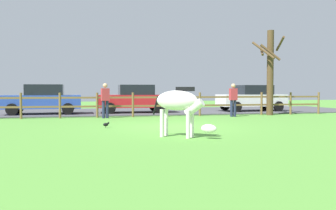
# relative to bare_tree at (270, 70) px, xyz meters

# --- Properties ---
(ground_plane) EXTENTS (60.00, 60.00, 0.00)m
(ground_plane) POSITION_rel_bare_tree_xyz_m (-6.47, -4.77, -2.36)
(ground_plane) COLOR #549338
(parking_asphalt) EXTENTS (28.00, 7.40, 0.05)m
(parking_asphalt) POSITION_rel_bare_tree_xyz_m (-6.47, 4.53, -2.34)
(parking_asphalt) COLOR #47474C
(parking_asphalt) RESTS_ON ground_plane
(paddock_fence) EXTENTS (20.66, 0.11, 1.20)m
(paddock_fence) POSITION_rel_bare_tree_xyz_m (-7.19, 0.23, -1.68)
(paddock_fence) COLOR brown
(paddock_fence) RESTS_ON ground_plane
(bare_tree) EXTENTS (1.61, 1.56, 4.44)m
(bare_tree) POSITION_rel_bare_tree_xyz_m (0.00, 0.00, 0.00)
(bare_tree) COLOR #513A23
(bare_tree) RESTS_ON ground_plane
(zebra) EXTENTS (1.61, 1.39, 1.41)m
(zebra) POSITION_rel_bare_tree_xyz_m (-6.96, -7.75, -1.44)
(zebra) COLOR white
(zebra) RESTS_ON ground_plane
(crow_on_grass) EXTENTS (0.21, 0.10, 0.20)m
(crow_on_grass) POSITION_rel_bare_tree_xyz_m (-8.80, -4.72, -2.24)
(crow_on_grass) COLOR black
(crow_on_grass) RESTS_ON ground_plane
(parked_car_blue) EXTENTS (4.00, 1.88, 1.56)m
(parked_car_blue) POSITION_rel_bare_tree_xyz_m (-11.63, 2.83, -1.52)
(parked_car_blue) COLOR #2D4CAD
(parked_car_blue) RESTS_ON parking_asphalt
(parked_car_white) EXTENTS (4.03, 1.94, 1.56)m
(parked_car_white) POSITION_rel_bare_tree_xyz_m (0.43, 2.99, -1.52)
(parked_car_white) COLOR white
(parked_car_white) RESTS_ON parking_asphalt
(parked_car_red) EXTENTS (4.03, 1.94, 1.56)m
(parked_car_red) POSITION_rel_bare_tree_xyz_m (-6.76, 2.99, -1.52)
(parked_car_red) COLOR red
(parked_car_red) RESTS_ON parking_asphalt
(visitor_left_of_tree) EXTENTS (0.38, 0.25, 1.64)m
(visitor_left_of_tree) POSITION_rel_bare_tree_xyz_m (-2.32, -0.64, -1.46)
(visitor_left_of_tree) COLOR #232847
(visitor_left_of_tree) RESTS_ON ground_plane
(visitor_right_of_tree) EXTENTS (0.40, 0.29, 1.64)m
(visitor_right_of_tree) POSITION_rel_bare_tree_xyz_m (-8.55, -0.20, -1.46)
(visitor_right_of_tree) COLOR #232847
(visitor_right_of_tree) RESTS_ON ground_plane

